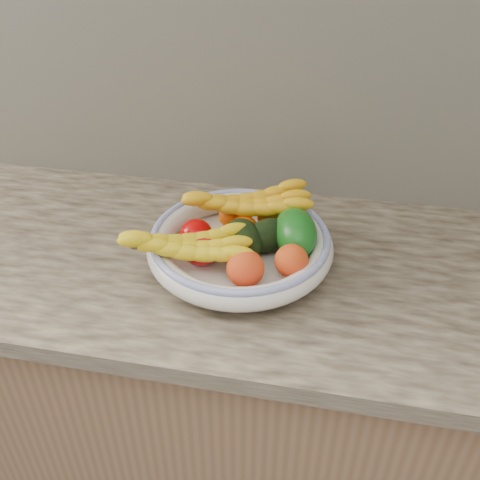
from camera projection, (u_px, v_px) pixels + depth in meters
name	position (u px, v px, depth m)	size (l,w,h in m)	color
kitchen_counter	(242.00, 385.00, 1.42)	(2.44, 0.66, 1.40)	brown
fruit_bowl	(240.00, 244.00, 1.12)	(0.39, 0.39, 0.08)	silver
clementine_back_left	(229.00, 217.00, 1.19)	(0.05, 0.05, 0.04)	#F05C05
clementine_back_right	(267.00, 216.00, 1.20)	(0.05, 0.05, 0.04)	orange
clementine_back_mid	(244.00, 227.00, 1.16)	(0.06, 0.06, 0.05)	#F86005
tomato_left	(196.00, 234.00, 1.13)	(0.07, 0.07, 0.06)	#B50202
tomato_near_left	(201.00, 248.00, 1.09)	(0.08, 0.08, 0.07)	#BF0811
avocado_center	(244.00, 239.00, 1.11)	(0.08, 0.11, 0.08)	black
avocado_right	(268.00, 236.00, 1.12)	(0.07, 0.10, 0.07)	black
green_mango	(295.00, 233.00, 1.11)	(0.09, 0.13, 0.09)	#0F5312
peach_front	(245.00, 268.00, 1.03)	(0.07, 0.07, 0.07)	orange
peach_right	(291.00, 261.00, 1.04)	(0.07, 0.07, 0.07)	orange
banana_bunch_back	(247.00, 206.00, 1.17)	(0.30, 0.11, 0.08)	gold
banana_bunch_front	(186.00, 249.00, 1.05)	(0.28, 0.11, 0.08)	yellow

